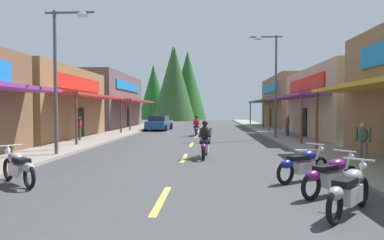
# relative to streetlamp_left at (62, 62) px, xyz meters

# --- Properties ---
(ground) EXTENTS (10.14, 75.68, 0.10)m
(ground) POSITION_rel_streetlamp_left_xyz_m (5.15, 8.34, -4.08)
(ground) COLOR #424244
(sidewalk_left) EXTENTS (2.68, 75.68, 0.12)m
(sidewalk_left) POSITION_rel_streetlamp_left_xyz_m (-1.26, 8.34, -3.97)
(sidewalk_left) COLOR gray
(sidewalk_left) RESTS_ON ground
(sidewalk_right) EXTENTS (2.68, 75.68, 0.12)m
(sidewalk_right) POSITION_rel_streetlamp_left_xyz_m (11.56, 8.34, -3.97)
(sidewalk_right) COLOR gray
(sidewalk_right) RESTS_ON ground
(centerline_dashes) EXTENTS (0.16, 50.46, 0.01)m
(centerline_dashes) POSITION_rel_streetlamp_left_xyz_m (5.15, 11.12, -4.02)
(centerline_dashes) COLOR #E0C64C
(centerline_dashes) RESTS_ON ground
(storefront_left_middle) EXTENTS (8.30, 10.26, 4.80)m
(storefront_left_middle) POSITION_rel_streetlamp_left_xyz_m (-5.81, 8.15, -1.62)
(storefront_left_middle) COLOR olive
(storefront_left_middle) RESTS_ON ground
(storefront_left_far) EXTENTS (9.93, 13.33, 5.70)m
(storefront_left_far) POSITION_rel_streetlamp_left_xyz_m (-6.64, 21.30, -1.18)
(storefront_left_far) COLOR brown
(storefront_left_far) RESTS_ON ground
(storefront_right_middle) EXTENTS (10.45, 11.56, 4.86)m
(storefront_right_middle) POSITION_rel_streetlamp_left_xyz_m (17.19, 10.02, -1.59)
(storefront_right_middle) COLOR tan
(storefront_right_middle) RESTS_ON ground
(storefront_right_far) EXTENTS (9.02, 12.16, 5.58)m
(storefront_right_far) POSITION_rel_streetlamp_left_xyz_m (16.48, 23.45, -1.24)
(storefront_right_far) COLOR olive
(storefront_right_far) RESTS_ON ground
(streetlamp_left) EXTENTS (2.11, 0.30, 6.18)m
(streetlamp_left) POSITION_rel_streetlamp_left_xyz_m (0.00, 0.00, 0.00)
(streetlamp_left) COLOR #474C51
(streetlamp_left) RESTS_ON ground
(streetlamp_right) EXTENTS (2.11, 0.30, 6.98)m
(streetlamp_right) POSITION_rel_streetlamp_left_xyz_m (10.33, 8.82, 0.44)
(streetlamp_right) COLOR #474C51
(streetlamp_right) RESTS_ON ground
(motorcycle_parked_right_2) EXTENTS (1.47, 1.69, 1.04)m
(motorcycle_parked_right_2) POSITION_rel_streetlamp_left_xyz_m (8.89, -7.17, -3.54)
(motorcycle_parked_right_2) COLOR black
(motorcycle_parked_right_2) RESTS_ON ground
(motorcycle_parked_right_3) EXTENTS (1.79, 1.34, 1.04)m
(motorcycle_parked_right_3) POSITION_rel_streetlamp_left_xyz_m (9.06, -5.76, -3.54)
(motorcycle_parked_right_3) COLOR black
(motorcycle_parked_right_3) RESTS_ON ground
(motorcycle_parked_right_4) EXTENTS (1.79, 1.34, 1.04)m
(motorcycle_parked_right_4) POSITION_rel_streetlamp_left_xyz_m (8.84, -4.22, -3.54)
(motorcycle_parked_right_4) COLOR black
(motorcycle_parked_right_4) RESTS_ON ground
(motorcycle_parked_left_3) EXTENTS (1.72, 1.43, 1.04)m
(motorcycle_parked_left_3) POSITION_rel_streetlamp_left_xyz_m (1.09, -5.08, -3.54)
(motorcycle_parked_left_3) COLOR black
(motorcycle_parked_left_3) RESTS_ON ground
(rider_cruising_lead) EXTENTS (0.60, 2.14, 1.57)m
(rider_cruising_lead) POSITION_rel_streetlamp_left_xyz_m (6.01, 0.04, -3.37)
(rider_cruising_lead) COLOR black
(rider_cruising_lead) RESTS_ON ground
(rider_cruising_trailing) EXTENTS (0.60, 2.14, 1.57)m
(rider_cruising_trailing) POSITION_rel_streetlamp_left_xyz_m (5.15, 11.32, -3.37)
(rider_cruising_trailing) COLOR black
(rider_cruising_trailing) RESTS_ON ground
(pedestrian_by_shop) EXTENTS (0.28, 0.57, 1.60)m
(pedestrian_by_shop) POSITION_rel_streetlamp_left_xyz_m (12.20, 12.58, -3.11)
(pedestrian_by_shop) COLOR maroon
(pedestrian_by_shop) RESTS_ON ground
(pedestrian_browsing) EXTENTS (0.44, 0.44, 1.56)m
(pedestrian_browsing) POSITION_rel_streetlamp_left_xyz_m (11.95, -0.96, -3.13)
(pedestrian_browsing) COLOR #726659
(pedestrian_browsing) RESTS_ON ground
(pedestrian_waiting) EXTENTS (0.41, 0.50, 1.65)m
(pedestrian_waiting) POSITION_rel_streetlamp_left_xyz_m (11.73, 10.13, -3.08)
(pedestrian_waiting) COLOR #333F8C
(pedestrian_waiting) RESTS_ON ground
(pedestrian_strolling) EXTENTS (0.38, 0.53, 1.62)m
(pedestrian_strolling) POSITION_rel_streetlamp_left_xyz_m (-1.85, 6.26, -3.10)
(pedestrian_strolling) COLOR #3F593F
(pedestrian_strolling) RESTS_ON ground
(parked_car_curbside) EXTENTS (2.25, 4.39, 1.40)m
(parked_car_curbside) POSITION_rel_streetlamp_left_xyz_m (1.28, 17.70, -3.34)
(parked_car_curbside) COLOR #1E4C8C
(parked_car_curbside) RESTS_ON ground
(treeline_backdrop) EXTENTS (13.46, 13.82, 13.80)m
(treeline_backdrop) POSITION_rel_streetlamp_left_xyz_m (-0.49, 47.67, 2.47)
(treeline_backdrop) COLOR #235823
(treeline_backdrop) RESTS_ON ground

